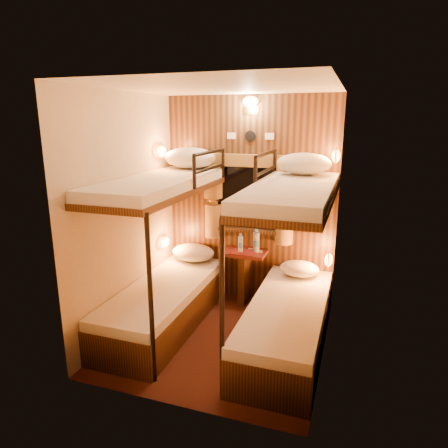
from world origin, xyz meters
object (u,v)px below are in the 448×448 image
(bunk_left, at_px, (164,275))
(bunk_right, at_px, (288,292))
(table, at_px, (244,270))
(bottle_right, at_px, (256,242))
(bottle_left, at_px, (241,244))

(bunk_left, relative_size, bunk_right, 1.00)
(table, bearing_deg, bottle_right, 3.96)
(bunk_left, distance_m, table, 1.02)
(bunk_left, height_order, bottle_left, bunk_left)
(bunk_left, distance_m, bottle_left, 0.97)
(bottle_left, bearing_deg, bunk_right, -46.99)
(bunk_left, distance_m, bunk_right, 1.30)
(bunk_right, relative_size, bottle_left, 8.93)
(bottle_right, bearing_deg, bottle_left, -162.43)
(bunk_right, distance_m, table, 1.02)
(bunk_right, bearing_deg, bottle_right, 123.08)
(bunk_left, xyz_separation_m, bottle_right, (0.78, 0.79, 0.21))
(bunk_left, height_order, bunk_right, same)
(bunk_right, bearing_deg, table, 129.67)
(bunk_right, height_order, table, bunk_right)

